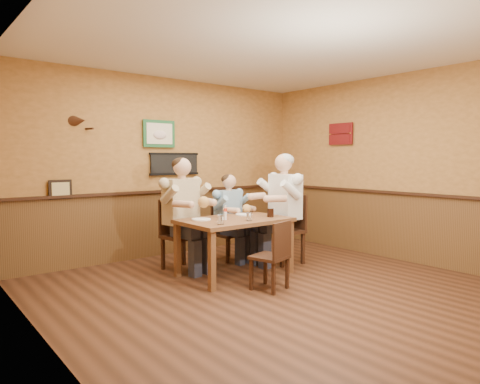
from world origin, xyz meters
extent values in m
plane|color=#361D10|center=(0.00, 0.00, 0.00)|extent=(5.00, 5.00, 0.00)
cube|color=silver|center=(0.00, 0.00, 2.80)|extent=(5.00, 5.00, 0.02)
cube|color=#B6803F|center=(0.00, 2.50, 1.40)|extent=(5.00, 0.02, 2.80)
cube|color=#B6803F|center=(-2.50, 0.00, 1.40)|extent=(0.02, 5.00, 2.80)
cube|color=#B6803F|center=(2.50, 0.00, 1.40)|extent=(0.02, 5.00, 2.80)
cube|color=brown|center=(0.00, 2.48, 0.50)|extent=(5.00, 0.02, 1.00)
cube|color=brown|center=(2.48, 0.00, 0.50)|extent=(0.02, 5.00, 1.00)
cube|color=black|center=(0.07, 2.46, 1.45)|extent=(0.88, 0.03, 0.34)
cube|color=#1F5D30|center=(-0.20, 2.46, 1.92)|extent=(0.54, 0.03, 0.42)
cube|color=black|center=(-1.70, 2.46, 1.12)|extent=(0.30, 0.03, 0.26)
cube|color=maroon|center=(2.46, 1.05, 1.95)|extent=(0.03, 0.48, 0.36)
cube|color=brown|center=(0.02, 0.83, 0.72)|extent=(1.40, 0.90, 0.05)
cube|color=brown|center=(-0.62, 0.44, 0.35)|extent=(0.07, 0.07, 0.70)
cube|color=brown|center=(0.66, 0.44, 0.35)|extent=(0.07, 0.07, 0.70)
cube|color=brown|center=(-0.62, 1.22, 0.35)|extent=(0.07, 0.07, 0.70)
cube|color=brown|center=(0.66, 1.22, 0.35)|extent=(0.07, 0.07, 0.70)
cylinder|color=white|center=(-0.42, 0.55, 0.81)|extent=(0.08, 0.08, 0.12)
cylinder|color=white|center=(0.05, 0.57, 0.80)|extent=(0.09, 0.09, 0.11)
cylinder|color=black|center=(0.48, 0.65, 0.81)|extent=(0.10, 0.10, 0.12)
cylinder|color=red|center=(-0.12, 0.86, 0.83)|extent=(0.05, 0.05, 0.16)
cylinder|color=white|center=(-0.15, 0.82, 0.80)|extent=(0.04, 0.04, 0.10)
cylinder|color=black|center=(-0.24, 0.84, 0.79)|extent=(0.04, 0.04, 0.08)
cylinder|color=white|center=(-0.40, 1.01, 0.76)|extent=(0.25, 0.25, 0.02)
cylinder|color=white|center=(0.33, 1.03, 0.76)|extent=(0.27, 0.27, 0.02)
camera|label=1|loc=(-3.41, -3.54, 1.54)|focal=32.00mm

